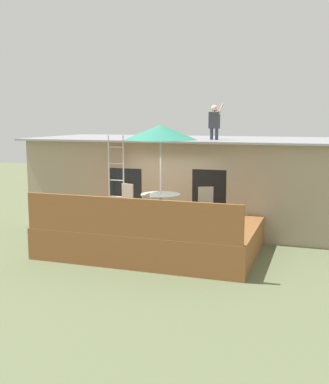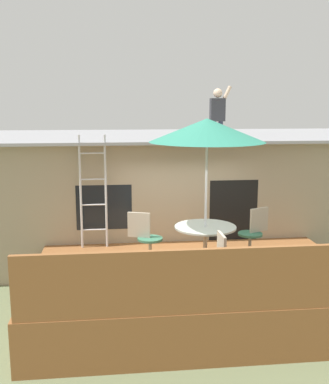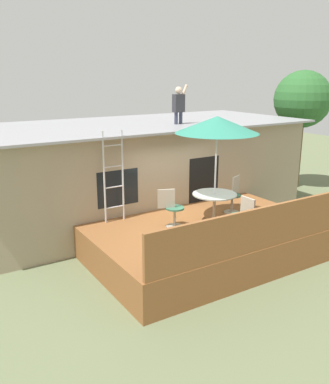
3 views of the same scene
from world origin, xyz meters
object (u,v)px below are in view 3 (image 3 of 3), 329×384
(patio_chair_left, at_px, (172,208))
(backyard_tree, at_px, (303,100))
(patio_umbrella, at_px, (217,125))
(patio_chair_right, at_px, (233,195))
(step_ladder, at_px, (114,177))
(patio_chair_near, at_px, (243,217))
(person_figure, at_px, (179,103))
(patio_table, at_px, (214,200))

(patio_chair_left, distance_m, backyard_tree, 8.54)
(patio_umbrella, xyz_separation_m, patio_chair_right, (0.98, 0.44, -1.89))
(patio_chair_left, bearing_deg, patio_umbrella, -0.00)
(step_ladder, distance_m, patio_chair_near, 3.15)
(person_figure, height_order, patio_chair_left, person_figure)
(person_figure, xyz_separation_m, patio_chair_near, (-0.78, -3.71, -2.21))
(patio_umbrella, xyz_separation_m, patio_chair_left, (-0.98, 0.34, -1.89))
(patio_umbrella, height_order, patio_chair_near, patio_umbrella)
(patio_chair_near, bearing_deg, patio_chair_right, -35.03)
(patio_table, relative_size, person_figure, 0.94)
(patio_table, xyz_separation_m, backyard_tree, (6.74, 3.35, 1.93))
(step_ladder, relative_size, patio_chair_right, 2.39)
(patio_chair_left, xyz_separation_m, patio_chair_right, (1.96, 0.11, 0.00))
(patio_table, relative_size, backyard_tree, 0.24)
(step_ladder, height_order, patio_chair_left, step_ladder)
(step_ladder, xyz_separation_m, patio_chair_right, (2.89, -0.99, -0.64))
(backyard_tree, bearing_deg, patio_chair_left, -158.70)
(person_figure, xyz_separation_m, backyard_tree, (5.94, 0.62, -0.15))
(step_ladder, xyz_separation_m, patio_chair_near, (1.93, -2.40, -0.64))
(patio_umbrella, height_order, patio_chair_right, patio_umbrella)
(patio_chair_left, relative_size, backyard_tree, 0.21)
(patio_table, height_order, patio_umbrella, patio_umbrella)
(step_ladder, height_order, patio_chair_right, step_ladder)
(step_ladder, xyz_separation_m, backyard_tree, (8.66, 1.92, 1.42))
(patio_table, distance_m, step_ladder, 2.44)
(patio_chair_left, height_order, patio_chair_near, same)
(step_ladder, relative_size, backyard_tree, 0.50)
(patio_chair_near, bearing_deg, patio_table, 0.00)
(patio_table, bearing_deg, step_ladder, 143.25)
(patio_chair_right, bearing_deg, patio_chair_near, 31.39)
(step_ladder, relative_size, patio_chair_left, 2.39)
(patio_chair_left, bearing_deg, backyard_tree, 40.37)
(patio_chair_near, bearing_deg, patio_umbrella, 0.00)
(patio_umbrella, relative_size, patio_chair_right, 2.76)
(backyard_tree, bearing_deg, person_figure, -174.08)
(person_figure, bearing_deg, patio_table, -106.30)
(person_figure, relative_size, patio_chair_left, 1.21)
(step_ladder, distance_m, backyard_tree, 8.98)
(patio_table, bearing_deg, backyard_tree, 26.41)
(patio_chair_near, distance_m, backyard_tree, 8.26)
(patio_chair_right, distance_m, backyard_tree, 6.78)
(step_ladder, bearing_deg, person_figure, 25.65)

